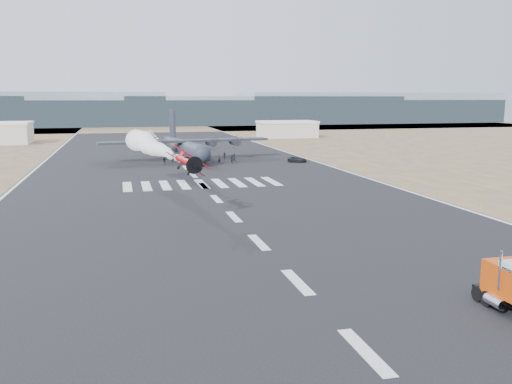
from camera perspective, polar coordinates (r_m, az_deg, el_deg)
name	(u,v)px	position (r m, az deg, el deg)	size (l,w,h in m)	color
ground	(297,282)	(42.44, 4.39, -9.43)	(500.00, 500.00, 0.00)	black
scrub_far	(147,127)	(268.63, -11.44, 6.68)	(500.00, 80.00, 0.00)	brown
runway_markings	(194,176)	(99.78, -6.58, 1.73)	(60.00, 260.00, 0.01)	silver
ridge_seg_c	(12,109)	(302.53, -24.29, 7.95)	(150.00, 50.00, 17.00)	slate
ridge_seg_d	(143,112)	(298.33, -11.77, 8.21)	(150.00, 50.00, 13.00)	slate
ridge_seg_e	(261,110)	(308.03, 0.53, 8.65)	(150.00, 50.00, 15.00)	slate
ridge_seg_f	(367,108)	(330.47, 11.63, 8.70)	(150.00, 50.00, 17.00)	slate
ridge_seg_g	(463,110)	(363.37, 20.99, 8.03)	(150.00, 50.00, 13.00)	slate
hangar_right	(287,129)	(197.26, 3.28, 6.65)	(20.50, 12.50, 5.90)	beige
aerobatic_biplane	(187,161)	(62.52, -7.32, 3.25)	(4.84, 5.15, 4.23)	#A90B19
smoke_trail	(145,143)	(86.66, -11.61, 5.10)	(6.10, 30.21, 3.55)	white
transport_aircraft	(184,147)	(126.50, -7.61, 4.75)	(39.23, 32.19, 11.32)	#222433
support_vehicle	(297,159)	(120.42, 4.36, 3.44)	(2.02, 4.38, 1.22)	black
crew_a	(172,159)	(119.63, -8.80, 3.40)	(0.58, 0.47, 1.58)	black
crew_b	(232,159)	(118.81, -2.55, 3.50)	(0.84, 0.52, 1.72)	black
crew_c	(224,156)	(124.41, -3.34, 3.78)	(1.12, 0.52, 1.74)	black
crew_d	(165,161)	(117.33, -9.61, 3.26)	(0.94, 0.48, 1.60)	black
crew_e	(234,157)	(123.34, -2.32, 3.70)	(0.77, 0.47, 1.57)	black
crew_f	(209,157)	(123.36, -5.01, 3.70)	(1.58, 0.51, 1.70)	black
crew_g	(219,159)	(118.82, -3.88, 3.47)	(0.61, 0.50, 1.67)	black
crew_h	(205,160)	(117.36, -5.43, 3.37)	(0.80, 0.49, 1.65)	black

